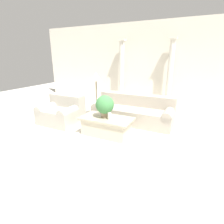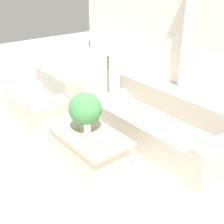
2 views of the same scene
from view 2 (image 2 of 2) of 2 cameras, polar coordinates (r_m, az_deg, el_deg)
The scene contains 8 objects.
ground_plane at distance 4.77m, azimuth -0.79°, elevation -7.28°, with size 16.00×16.00×0.00m, color silver.
sofa_long at distance 4.95m, azimuth 9.28°, elevation -2.01°, with size 2.37×1.00×0.80m.
loveseat at distance 5.80m, azimuth -11.77°, elevation 2.11°, with size 1.13×1.00×0.80m.
coffee_table at distance 4.48m, azimuth -4.46°, elevation -6.15°, with size 1.31×0.69×0.46m.
potted_plant at distance 4.27m, azimuth -4.91°, elevation 0.41°, with size 0.46×0.46×0.56m.
pillar_candle at distance 4.20m, azimuth -4.52°, elevation -3.54°, with size 0.09×0.09×0.17m.
floor_lamp at distance 5.38m, azimuth -0.74°, elevation 10.61°, with size 0.33×0.33×1.45m.
column_left at distance 6.83m, azimuth 13.60°, elevation 14.00°, with size 0.28×0.28×2.56m.
Camera 2 is at (3.20, -2.42, 2.57)m, focal length 50.00 mm.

